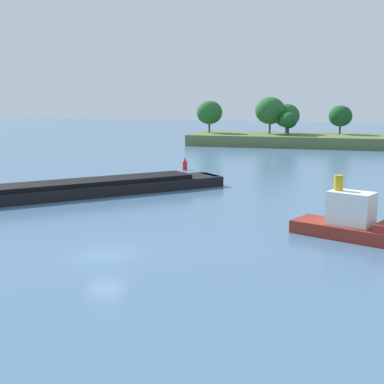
{
  "coord_description": "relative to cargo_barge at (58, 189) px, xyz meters",
  "views": [
    {
      "loc": [
        15.83,
        -34.22,
        11.02
      ],
      "look_at": [
        0.8,
        19.6,
        1.2
      ],
      "focal_mm": 52.02,
      "sensor_mm": 36.0,
      "label": 1
    }
  ],
  "objects": [
    {
      "name": "treeline_island",
      "position": [
        25.94,
        71.5,
        2.46
      ],
      "size": [
        60.08,
        16.72,
        11.03
      ],
      "color": "#566B3D",
      "rests_on": "ground"
    },
    {
      "name": "channel_buoy_red",
      "position": [
        6.88,
        25.46,
        -0.1
      ],
      "size": [
        0.7,
        0.7,
        1.9
      ],
      "color": "red",
      "rests_on": "ground"
    },
    {
      "name": "tugboat",
      "position": [
        30.89,
        -9.24,
        0.3
      ],
      "size": [
        10.06,
        6.77,
        4.82
      ],
      "color": "maroon",
      "rests_on": "ground"
    },
    {
      "name": "cargo_barge",
      "position": [
        0.0,
        0.0,
        0.0
      ],
      "size": [
        30.11,
        30.2,
        5.8
      ],
      "color": "black",
      "rests_on": "ground"
    },
    {
      "name": "ground_plane",
      "position": [
        14.06,
        -18.8,
        -0.91
      ],
      "size": [
        400.0,
        400.0,
        0.0
      ],
      "primitive_type": "plane",
      "color": "#476B8E"
    }
  ]
}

